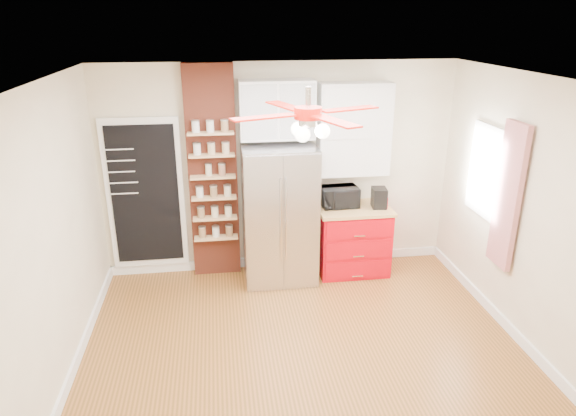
{
  "coord_description": "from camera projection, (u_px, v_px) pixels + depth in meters",
  "views": [
    {
      "loc": [
        -0.78,
        -4.29,
        3.21
      ],
      "look_at": [
        -0.05,
        0.9,
        1.23
      ],
      "focal_mm": 32.0,
      "sensor_mm": 36.0,
      "label": 1
    }
  ],
  "objects": [
    {
      "name": "floor",
      "position": [
        305.0,
        352.0,
        5.21
      ],
      "size": [
        4.5,
        4.5,
        0.0
      ],
      "primitive_type": "plane",
      "color": "#995A27",
      "rests_on": "ground"
    },
    {
      "name": "ceiling",
      "position": [
        309.0,
        80.0,
        4.26
      ],
      "size": [
        4.5,
        4.5,
        0.0
      ],
      "primitive_type": "plane",
      "color": "white",
      "rests_on": "wall_back"
    },
    {
      "name": "wall_back",
      "position": [
        280.0,
        170.0,
        6.59
      ],
      "size": [
        4.5,
        0.02,
        2.7
      ],
      "primitive_type": "cube",
      "color": "beige",
      "rests_on": "floor"
    },
    {
      "name": "wall_front",
      "position": [
        368.0,
        368.0,
        2.88
      ],
      "size": [
        4.5,
        0.02,
        2.7
      ],
      "primitive_type": "cube",
      "color": "beige",
      "rests_on": "floor"
    },
    {
      "name": "wall_left",
      "position": [
        51.0,
        244.0,
        4.44
      ],
      "size": [
        0.02,
        4.0,
        2.7
      ],
      "primitive_type": "cube",
      "color": "beige",
      "rests_on": "floor"
    },
    {
      "name": "wall_right",
      "position": [
        532.0,
        217.0,
        5.03
      ],
      "size": [
        0.02,
        4.0,
        2.7
      ],
      "primitive_type": "cube",
      "color": "beige",
      "rests_on": "floor"
    },
    {
      "name": "chalkboard",
      "position": [
        145.0,
        195.0,
        6.42
      ],
      "size": [
        0.95,
        0.05,
        1.95
      ],
      "color": "white",
      "rests_on": "wall_back"
    },
    {
      "name": "brick_pillar",
      "position": [
        213.0,
        174.0,
        6.4
      ],
      "size": [
        0.6,
        0.16,
        2.7
      ],
      "primitive_type": "cube",
      "color": "brown",
      "rests_on": "floor"
    },
    {
      "name": "fridge",
      "position": [
        279.0,
        214.0,
        6.41
      ],
      "size": [
        0.9,
        0.7,
        1.75
      ],
      "primitive_type": "cube",
      "color": "#B9B9BE",
      "rests_on": "floor"
    },
    {
      "name": "upper_glass_cabinet",
      "position": [
        277.0,
        110.0,
        6.14
      ],
      "size": [
        0.9,
        0.35,
        0.7
      ],
      "primitive_type": "cube",
      "color": "white",
      "rests_on": "wall_back"
    },
    {
      "name": "red_cabinet",
      "position": [
        352.0,
        239.0,
        6.73
      ],
      "size": [
        0.94,
        0.64,
        0.9
      ],
      "color": "red",
      "rests_on": "floor"
    },
    {
      "name": "upper_shelf_unit",
      "position": [
        354.0,
        129.0,
        6.38
      ],
      "size": [
        0.9,
        0.3,
        1.15
      ],
      "primitive_type": "cube",
      "color": "white",
      "rests_on": "wall_back"
    },
    {
      "name": "window",
      "position": [
        487.0,
        172.0,
        5.79
      ],
      "size": [
        0.04,
        0.75,
        1.05
      ],
      "primitive_type": "cube",
      "color": "white",
      "rests_on": "wall_right"
    },
    {
      "name": "curtain",
      "position": [
        508.0,
        196.0,
        5.31
      ],
      "size": [
        0.06,
        0.4,
        1.55
      ],
      "primitive_type": "cube",
      "color": "#B3171E",
      "rests_on": "wall_right"
    },
    {
      "name": "ceiling_fan",
      "position": [
        308.0,
        114.0,
        4.36
      ],
      "size": [
        1.4,
        1.4,
        0.44
      ],
      "color": "silver",
      "rests_on": "ceiling"
    },
    {
      "name": "toaster_oven",
      "position": [
        339.0,
        197.0,
        6.57
      ],
      "size": [
        0.49,
        0.34,
        0.26
      ],
      "primitive_type": "imported",
      "rotation": [
        0.0,
        0.0,
        0.06
      ],
      "color": "black",
      "rests_on": "red_cabinet"
    },
    {
      "name": "coffee_maker",
      "position": [
        379.0,
        198.0,
        6.54
      ],
      "size": [
        0.2,
        0.24,
        0.26
      ],
      "primitive_type": "cube",
      "rotation": [
        0.0,
        0.0,
        -0.11
      ],
      "color": "black",
      "rests_on": "red_cabinet"
    },
    {
      "name": "canister_left",
      "position": [
        384.0,
        203.0,
        6.52
      ],
      "size": [
        0.1,
        0.1,
        0.15
      ],
      "primitive_type": "cylinder",
      "rotation": [
        0.0,
        0.0,
        0.01
      ],
      "color": "#A80911",
      "rests_on": "red_cabinet"
    },
    {
      "name": "canister_right",
      "position": [
        382.0,
        200.0,
        6.61
      ],
      "size": [
        0.1,
        0.1,
        0.14
      ],
      "primitive_type": "cylinder",
      "rotation": [
        0.0,
        0.0,
        -0.06
      ],
      "color": "#B7150A",
      "rests_on": "red_cabinet"
    },
    {
      "name": "pantry_jar_oats",
      "position": [
        209.0,
        170.0,
        6.25
      ],
      "size": [
        0.1,
        0.1,
        0.13
      ],
      "primitive_type": "cylinder",
      "rotation": [
        0.0,
        0.0,
        -0.26
      ],
      "color": "beige",
      "rests_on": "brick_pillar"
    },
    {
      "name": "pantry_jar_beans",
      "position": [
        222.0,
        170.0,
        6.26
      ],
      "size": [
        0.09,
        0.09,
        0.14
      ],
      "primitive_type": "cylinder",
      "rotation": [
        0.0,
        0.0,
        -0.11
      ],
      "color": "#8F6048",
      "rests_on": "brick_pillar"
    }
  ]
}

